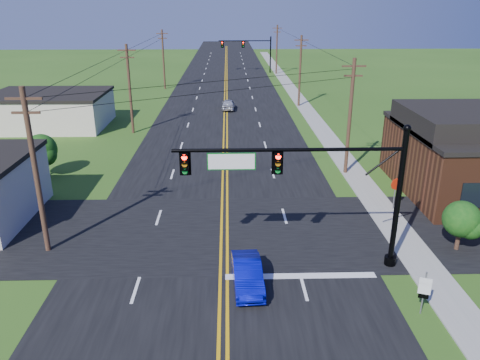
{
  "coord_description": "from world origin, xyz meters",
  "views": [
    {
      "loc": [
        0.45,
        -12.96,
        12.75
      ],
      "look_at": [
        1.06,
        10.0,
        4.04
      ],
      "focal_mm": 35.0,
      "sensor_mm": 36.0,
      "label": 1
    }
  ],
  "objects_px": {
    "route_sign": "(424,290)",
    "stop_sign": "(396,187)",
    "signal_mast_far": "(248,49)",
    "signal_mast_main": "(309,180)",
    "blue_car": "(247,275)"
  },
  "relations": [
    {
      "from": "route_sign",
      "to": "stop_sign",
      "type": "distance_m",
      "value": 11.2
    },
    {
      "from": "signal_mast_far",
      "to": "route_sign",
      "type": "bearing_deg",
      "value": -86.7
    },
    {
      "from": "signal_mast_far",
      "to": "route_sign",
      "type": "relative_size",
      "value": 5.25
    },
    {
      "from": "signal_mast_main",
      "to": "signal_mast_far",
      "type": "distance_m",
      "value": 72.0
    },
    {
      "from": "signal_mast_main",
      "to": "route_sign",
      "type": "distance_m",
      "value": 7.02
    },
    {
      "from": "signal_mast_main",
      "to": "stop_sign",
      "type": "height_order",
      "value": "signal_mast_main"
    },
    {
      "from": "blue_car",
      "to": "stop_sign",
      "type": "relative_size",
      "value": 1.72
    },
    {
      "from": "signal_mast_far",
      "to": "blue_car",
      "type": "bearing_deg",
      "value": -92.43
    },
    {
      "from": "stop_sign",
      "to": "signal_mast_main",
      "type": "bearing_deg",
      "value": -153.46
    },
    {
      "from": "signal_mast_main",
      "to": "signal_mast_far",
      "type": "xyz_separation_m",
      "value": [
        0.1,
        72.0,
        -0.2
      ]
    },
    {
      "from": "stop_sign",
      "to": "signal_mast_far",
      "type": "bearing_deg",
      "value": 77.85
    },
    {
      "from": "signal_mast_main",
      "to": "route_sign",
      "type": "relative_size",
      "value": 5.41
    },
    {
      "from": "signal_mast_main",
      "to": "signal_mast_far",
      "type": "bearing_deg",
      "value": 89.92
    },
    {
      "from": "stop_sign",
      "to": "route_sign",
      "type": "bearing_deg",
      "value": -120.68
    },
    {
      "from": "blue_car",
      "to": "route_sign",
      "type": "height_order",
      "value": "route_sign"
    }
  ]
}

